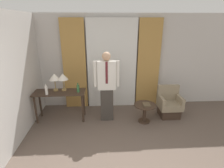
% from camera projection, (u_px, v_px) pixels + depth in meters
% --- Properties ---
extents(wall_back, '(10.00, 0.06, 2.70)m').
position_uv_depth(wall_back, '(112.00, 62.00, 5.15)').
color(wall_back, beige).
rests_on(wall_back, ground_plane).
extents(curtain_sheer_center, '(1.41, 0.06, 2.58)m').
position_uv_depth(curtain_sheer_center, '(112.00, 65.00, 5.05)').
color(curtain_sheer_center, white).
rests_on(curtain_sheer_center, ground_plane).
extents(curtain_drape_left, '(0.65, 0.06, 2.58)m').
position_uv_depth(curtain_drape_left, '(75.00, 65.00, 4.99)').
color(curtain_drape_left, '#B28442').
rests_on(curtain_drape_left, ground_plane).
extents(curtain_drape_right, '(0.65, 0.06, 2.58)m').
position_uv_depth(curtain_drape_right, '(148.00, 64.00, 5.10)').
color(curtain_drape_right, '#B28442').
rests_on(curtain_drape_right, ground_plane).
extents(desk, '(1.29, 0.48, 0.79)m').
position_uv_depth(desk, '(60.00, 96.00, 4.49)').
color(desk, '#38281E').
rests_on(desk, ground_plane).
extents(table_lamp_left, '(0.26, 0.26, 0.46)m').
position_uv_depth(table_lamp_left, '(54.00, 77.00, 4.41)').
color(table_lamp_left, '#9E7F47').
rests_on(table_lamp_left, desk).
extents(table_lamp_right, '(0.26, 0.26, 0.46)m').
position_uv_depth(table_lamp_right, '(63.00, 77.00, 4.42)').
color(table_lamp_right, '#9E7F47').
rests_on(table_lamp_right, desk).
extents(bottle_near_edge, '(0.07, 0.07, 0.24)m').
position_uv_depth(bottle_near_edge, '(78.00, 88.00, 4.41)').
color(bottle_near_edge, '#336638').
rests_on(bottle_near_edge, desk).
extents(bottle_by_lamp, '(0.07, 0.07, 0.26)m').
position_uv_depth(bottle_by_lamp, '(46.00, 90.00, 4.25)').
color(bottle_by_lamp, silver).
rests_on(bottle_by_lamp, desk).
extents(person, '(0.65, 0.22, 1.81)m').
position_uv_depth(person, '(107.00, 85.00, 4.38)').
color(person, '#38332D').
rests_on(person, ground_plane).
extents(armchair, '(0.59, 0.53, 0.84)m').
position_uv_depth(armchair, '(169.00, 105.00, 4.78)').
color(armchair, '#38281E').
rests_on(armchair, ground_plane).
extents(side_table, '(0.55, 0.55, 0.49)m').
position_uv_depth(side_table, '(145.00, 110.00, 4.48)').
color(side_table, '#38281E').
rests_on(side_table, ground_plane).
extents(book, '(0.18, 0.22, 0.03)m').
position_uv_depth(book, '(146.00, 105.00, 4.39)').
color(book, brown).
rests_on(book, side_table).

